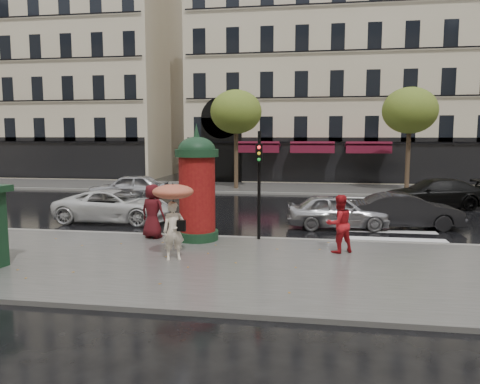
% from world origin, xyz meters
% --- Properties ---
extents(ground, '(160.00, 160.00, 0.00)m').
position_xyz_m(ground, '(0.00, 0.00, 0.00)').
color(ground, black).
rests_on(ground, ground).
extents(near_sidewalk, '(90.00, 7.00, 0.12)m').
position_xyz_m(near_sidewalk, '(0.00, -0.50, 0.06)').
color(near_sidewalk, '#474744').
rests_on(near_sidewalk, ground).
extents(far_sidewalk, '(90.00, 6.00, 0.12)m').
position_xyz_m(far_sidewalk, '(0.00, 19.00, 0.06)').
color(far_sidewalk, '#474744').
rests_on(far_sidewalk, ground).
extents(near_kerb, '(90.00, 0.25, 0.14)m').
position_xyz_m(near_kerb, '(0.00, 3.00, 0.07)').
color(near_kerb, slate).
rests_on(near_kerb, ground).
extents(far_kerb, '(90.00, 0.25, 0.14)m').
position_xyz_m(far_kerb, '(0.00, 16.00, 0.07)').
color(far_kerb, slate).
rests_on(far_kerb, ground).
extents(zebra_crossing, '(3.60, 11.75, 0.01)m').
position_xyz_m(zebra_crossing, '(6.00, 9.60, 0.01)').
color(zebra_crossing, silver).
rests_on(zebra_crossing, ground).
extents(bldg_far_corner, '(26.00, 14.00, 22.90)m').
position_xyz_m(bldg_far_corner, '(6.00, 30.00, 11.31)').
color(bldg_far_corner, '#B7A88C').
rests_on(bldg_far_corner, ground).
extents(bldg_far_left, '(24.00, 14.00, 22.90)m').
position_xyz_m(bldg_far_left, '(-22.00, 30.00, 11.31)').
color(bldg_far_left, '#B7A88C').
rests_on(bldg_far_left, ground).
extents(tree_far_left, '(3.40, 3.40, 6.64)m').
position_xyz_m(tree_far_left, '(-2.00, 18.00, 5.17)').
color(tree_far_left, '#38281C').
rests_on(tree_far_left, ground).
extents(tree_far_right, '(3.40, 3.40, 6.64)m').
position_xyz_m(tree_far_right, '(9.00, 18.00, 5.17)').
color(tree_far_right, '#38281C').
rests_on(tree_far_right, ground).
extents(woman_umbrella, '(1.16, 1.16, 2.24)m').
position_xyz_m(woman_umbrella, '(-0.74, -0.25, 1.59)').
color(woman_umbrella, '#EFDEC5').
rests_on(woman_umbrella, near_sidewalk).
extents(woman_red, '(1.08, 1.01, 1.76)m').
position_xyz_m(woman_red, '(3.95, 1.34, 1.00)').
color(woman_red, '#AF151C').
rests_on(woman_red, near_sidewalk).
extents(man_burgundy, '(1.04, 0.82, 1.87)m').
position_xyz_m(man_burgundy, '(-2.30, 2.40, 1.06)').
color(man_burgundy, '#460E13').
rests_on(man_burgundy, near_sidewalk).
extents(morris_column, '(1.46, 1.46, 3.94)m').
position_xyz_m(morris_column, '(-0.72, 2.40, 2.00)').
color(morris_column, '#13331D').
rests_on(morris_column, near_sidewalk).
extents(traffic_light, '(0.24, 0.35, 3.68)m').
position_xyz_m(traffic_light, '(1.35, 2.73, 2.35)').
color(traffic_light, black).
rests_on(traffic_light, near_sidewalk).
extents(car_silver, '(4.14, 1.97, 1.37)m').
position_xyz_m(car_silver, '(4.12, 5.76, 0.68)').
color(car_silver, '#A0A0A5').
rests_on(car_silver, ground).
extents(car_darkgrey, '(4.29, 1.78, 1.38)m').
position_xyz_m(car_darkgrey, '(6.81, 6.17, 0.69)').
color(car_darkgrey, black).
rests_on(car_darkgrey, ground).
extents(car_white, '(4.94, 2.32, 1.36)m').
position_xyz_m(car_white, '(-5.15, 5.65, 0.68)').
color(car_white, silver).
rests_on(car_white, ground).
extents(car_black, '(5.37, 2.77, 1.49)m').
position_xyz_m(car_black, '(9.11, 11.77, 0.74)').
color(car_black, black).
rests_on(car_black, ground).
extents(car_far_silver, '(4.65, 2.38, 1.52)m').
position_xyz_m(car_far_silver, '(-7.05, 11.81, 0.76)').
color(car_far_silver, '#A7A8AC').
rests_on(car_far_silver, ground).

